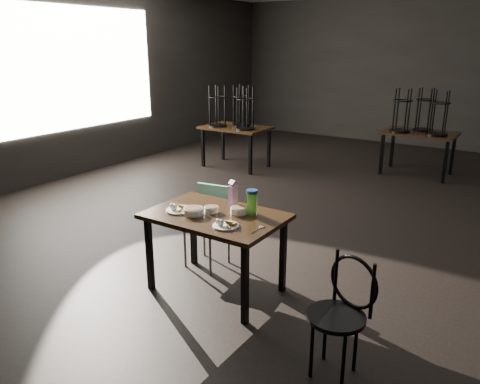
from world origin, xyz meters
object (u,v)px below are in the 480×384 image
Objects in this scene: bentwood_chair at (343,307)px; school_chair at (209,218)px; water_bottle at (252,202)px; juice_carton at (233,195)px; main_table at (215,222)px.

bentwood_chair reaches higher than school_chair.
juice_carton is at bearing 169.48° from water_bottle.
water_bottle reaches higher than school_chair.
juice_carton is 0.61m from school_chair.
main_table is 0.38m from water_bottle.
school_chair is at bearing 132.45° from main_table.
school_chair is (-1.77, 0.87, -0.01)m from bentwood_chair.
bentwood_chair is 1.03× the size of school_chair.
main_table is at bearing 178.51° from bentwood_chair.
juice_carton is 0.31× the size of bentwood_chair.
school_chair reaches higher than main_table.
bentwood_chair reaches higher than main_table.
juice_carton reaches higher than bentwood_chair.
water_bottle is at bearing 34.90° from main_table.
water_bottle is at bearing -28.59° from school_chair.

